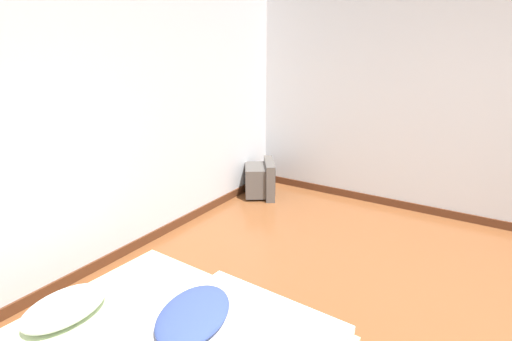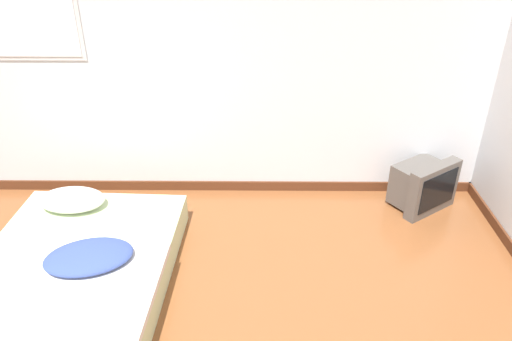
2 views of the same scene
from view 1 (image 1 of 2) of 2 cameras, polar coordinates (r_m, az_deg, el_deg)
The scene contains 2 objects.
wall_back at distance 3.49m, azimuth -20.75°, elevation 7.72°, with size 7.31×0.08×2.60m.
crt_tv at distance 4.97m, azimuth 0.71°, elevation -1.26°, with size 0.60×0.57×0.45m.
Camera 1 is at (-2.08, 0.22, 1.83)m, focal length 28.00 mm.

